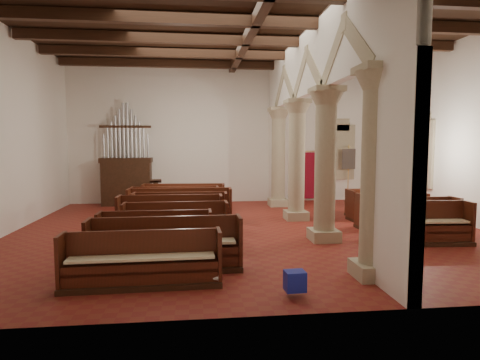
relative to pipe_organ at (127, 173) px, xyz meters
name	(u,v)px	position (x,y,z in m)	size (l,w,h in m)	color
floor	(250,230)	(4.50, -5.50, -1.37)	(14.00, 14.00, 0.00)	maroon
ceiling	(251,25)	(4.50, -5.50, 4.63)	(14.00, 14.00, 0.00)	black
wall_back	(232,134)	(4.50, 0.50, 1.63)	(14.00, 0.02, 6.00)	white
wall_front	(307,117)	(4.50, -11.50, 1.63)	(14.00, 0.02, 6.00)	white
wall_right	(471,131)	(11.50, -5.50, 1.63)	(0.02, 12.00, 6.00)	white
ceiling_beams	(251,32)	(4.50, -5.50, 4.45)	(13.80, 11.80, 0.30)	#391E12
arcade	(310,111)	(6.30, -5.50, 2.19)	(0.90, 11.90, 6.00)	tan
window_right_b	(424,154)	(11.48, -3.00, 0.83)	(0.03, 1.00, 2.20)	#2C644A
window_back	(340,152)	(9.50, 0.48, 0.83)	(1.00, 0.03, 2.20)	#2C644A
pipe_organ	(127,173)	(0.00, 0.00, 0.00)	(2.10, 0.85, 4.40)	#391E12
lectern	(156,195)	(1.25, -0.67, -0.89)	(0.50, 0.51, 1.17)	#322110
dossal_curtain	(308,175)	(8.00, 0.42, -0.21)	(1.80, 0.07, 2.17)	maroon
processional_banner	(348,183)	(9.71, -0.01, -0.55)	(0.58, 0.73, 2.55)	#391E12
hymnal_box_a	(295,281)	(4.54, -10.78, -1.10)	(0.34, 0.28, 0.34)	navy
hymnal_box_b	(229,253)	(3.58, -8.92, -1.10)	(0.34, 0.27, 0.34)	navy
hymnal_box_c	(231,231)	(3.81, -6.66, -1.13)	(0.29, 0.23, 0.29)	#162297
tube_heater_a	(195,277)	(2.84, -10.08, -1.21)	(0.10, 0.10, 0.98)	white
tube_heater_b	(146,258)	(1.81, -8.75, -1.21)	(0.10, 0.10, 1.04)	white
nave_pew_0	(143,268)	(1.89, -9.97, -1.04)	(2.90, 0.73, 1.01)	#391E12
nave_pew_1	(166,253)	(2.25, -9.12, -1.01)	(3.13, 0.79, 1.10)	#391E12
nave_pew_2	(156,240)	(1.92, -7.79, -1.04)	(2.66, 0.68, 1.01)	#391E12
nave_pew_3	(176,230)	(2.35, -6.83, -1.02)	(2.73, 0.74, 1.07)	#391E12
nave_pew_4	(171,222)	(2.16, -5.96, -0.99)	(2.94, 0.79, 1.15)	#391E12
nave_pew_5	(180,217)	(2.40, -5.13, -1.00)	(2.90, 0.90, 1.12)	#391E12
nave_pew_6	(180,212)	(2.37, -4.13, -1.00)	(3.39, 0.84, 1.14)	#391E12
nave_pew_7	(175,206)	(2.14, -2.87, -1.02)	(3.11, 0.71, 1.06)	#391E12
nave_pew_8	(184,203)	(2.43, -2.17, -1.01)	(3.11, 0.90, 1.08)	#391E12
aisle_pew_0	(431,229)	(8.98, -7.63, -0.99)	(2.01, 0.87, 1.11)	#391E12
aisle_pew_1	(422,222)	(9.34, -6.59, -1.01)	(2.14, 0.75, 1.06)	#391E12
aisle_pew_2	(391,216)	(8.87, -5.70, -1.01)	(2.17, 0.80, 1.08)	#391E12
aisle_pew_3	(376,210)	(9.00, -4.35, -1.02)	(1.94, 0.80, 1.03)	#391E12
aisle_pew_4	(371,207)	(9.16, -3.65, -1.04)	(1.84, 0.78, 0.98)	#391E12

